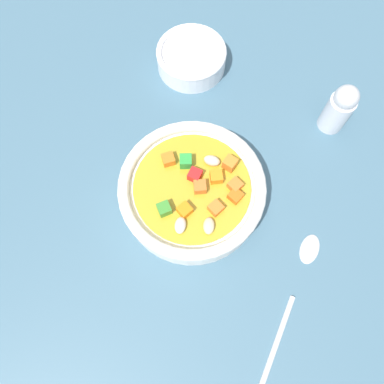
% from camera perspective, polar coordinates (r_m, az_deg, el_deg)
% --- Properties ---
extents(ground_plane, '(1.40, 1.40, 0.02)m').
position_cam_1_polar(ground_plane, '(0.51, 0.00, -1.26)').
color(ground_plane, '#42667A').
extents(soup_bowl_main, '(0.18, 0.18, 0.06)m').
position_cam_1_polar(soup_bowl_main, '(0.47, 0.03, 0.16)').
color(soup_bowl_main, white).
rests_on(soup_bowl_main, ground_plane).
extents(spoon, '(0.20, 0.05, 0.01)m').
position_cam_1_polar(spoon, '(0.48, 15.52, -13.57)').
color(spoon, silver).
rests_on(spoon, ground_plane).
extents(side_bowl_small, '(0.10, 0.10, 0.03)m').
position_cam_1_polar(side_bowl_small, '(0.59, -0.09, 19.55)').
color(side_bowl_small, white).
rests_on(side_bowl_small, ground_plane).
extents(pepper_shaker, '(0.04, 0.04, 0.08)m').
position_cam_1_polar(pepper_shaker, '(0.55, 21.30, 11.66)').
color(pepper_shaker, silver).
rests_on(pepper_shaker, ground_plane).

